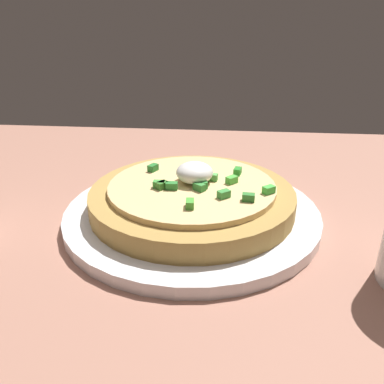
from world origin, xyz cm
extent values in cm
cube|color=#A16D5B|center=(0.00, 0.00, 1.21)|extent=(105.52, 69.76, 2.41)
cylinder|color=white|center=(7.74, -4.27, 3.10)|extent=(29.36, 29.36, 1.38)
cylinder|color=#AF8945|center=(7.74, -4.27, 4.98)|extent=(23.44, 23.44, 2.38)
cylinder|color=#E7BF81|center=(7.74, -4.27, 6.49)|extent=(19.01, 19.01, 0.65)
ellipsoid|color=white|center=(7.99, -3.73, 8.00)|extent=(4.22, 4.22, 2.36)
cube|color=#54AF4F|center=(9.95, -3.01, 7.22)|extent=(1.39, 1.00, 0.80)
cube|color=green|center=(11.41, -7.60, 7.22)|extent=(1.50, 1.43, 0.80)
cube|color=#318031|center=(13.95, -8.16, 7.22)|extent=(1.33, 0.89, 0.80)
cube|color=#358938|center=(8.71, -5.99, 7.22)|extent=(1.50, 1.42, 0.80)
cube|color=#25862F|center=(6.35, -0.63, 7.22)|extent=(1.15, 1.46, 0.80)
cube|color=#298B29|center=(12.92, -0.85, 7.22)|extent=(1.05, 1.42, 0.80)
cube|color=green|center=(8.11, -10.23, 7.22)|extent=(0.89, 1.34, 0.80)
cube|color=green|center=(16.19, -5.99, 7.22)|extent=(1.50, 1.42, 0.80)
cube|color=green|center=(4.21, -5.69, 7.22)|extent=(1.28, 0.81, 0.80)
cube|color=#338E3C|center=(9.09, -5.10, 7.22)|extent=(1.05, 1.42, 0.80)
cube|color=#287C2F|center=(2.57, -0.68, 7.22)|extent=(1.30, 1.50, 0.80)
cube|color=green|center=(12.23, -3.60, 7.22)|extent=(1.47, 1.47, 0.80)
cube|color=#377E2C|center=(4.58, -5.90, 7.22)|extent=(1.43, 1.50, 0.80)
cube|color=#2D8333|center=(5.67, -5.96, 7.22)|extent=(1.30, 0.83, 0.80)
camera|label=1|loc=(11.61, -44.13, 24.01)|focal=35.88mm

